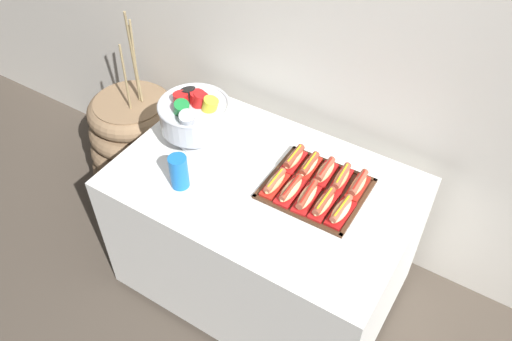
# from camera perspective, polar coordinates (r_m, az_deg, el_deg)

# --- Properties ---
(ground_plane) EXTENTS (10.00, 10.00, 0.00)m
(ground_plane) POSITION_cam_1_polar(r_m,az_deg,el_deg) (2.82, 0.72, -11.97)
(ground_plane) COLOR #4C4238
(back_wall) EXTENTS (6.00, 0.10, 2.60)m
(back_wall) POSITION_cam_1_polar(r_m,az_deg,el_deg) (2.32, 8.87, 17.20)
(back_wall) COLOR silver
(back_wall) RESTS_ON ground_plane
(buffet_table) EXTENTS (1.27, 0.83, 0.76)m
(buffet_table) POSITION_cam_1_polar(r_m,az_deg,el_deg) (2.49, 0.80, -6.91)
(buffet_table) COLOR white
(buffet_table) RESTS_ON ground_plane
(floor_vase) EXTENTS (0.58, 0.58, 1.19)m
(floor_vase) POSITION_cam_1_polar(r_m,az_deg,el_deg) (3.14, -12.65, 2.61)
(floor_vase) COLOR #896B4C
(floor_vase) RESTS_ON ground_plane
(serving_tray) EXTENTS (0.41, 0.36, 0.01)m
(serving_tray) POSITION_cam_1_polar(r_m,az_deg,el_deg) (2.20, 6.52, -2.00)
(serving_tray) COLOR #472B19
(serving_tray) RESTS_ON buffet_table
(hot_dog_0) EXTENTS (0.06, 0.16, 0.06)m
(hot_dog_0) POSITION_cam_1_polar(r_m,az_deg,el_deg) (2.17, 2.07, -1.34)
(hot_dog_0) COLOR red
(hot_dog_0) RESTS_ON serving_tray
(hot_dog_1) EXTENTS (0.07, 0.18, 0.06)m
(hot_dog_1) POSITION_cam_1_polar(r_m,az_deg,el_deg) (2.15, 3.80, -2.11)
(hot_dog_1) COLOR red
(hot_dog_1) RESTS_ON serving_tray
(hot_dog_2) EXTENTS (0.08, 0.18, 0.06)m
(hot_dog_2) POSITION_cam_1_polar(r_m,az_deg,el_deg) (2.12, 5.58, -2.83)
(hot_dog_2) COLOR red
(hot_dog_2) RESTS_ON serving_tray
(hot_dog_3) EXTENTS (0.06, 0.17, 0.06)m
(hot_dog_3) POSITION_cam_1_polar(r_m,az_deg,el_deg) (2.10, 7.39, -3.58)
(hot_dog_3) COLOR red
(hot_dog_3) RESTS_ON serving_tray
(hot_dog_4) EXTENTS (0.07, 0.16, 0.06)m
(hot_dog_4) POSITION_cam_1_polar(r_m,az_deg,el_deg) (2.09, 9.24, -4.37)
(hot_dog_4) COLOR #B21414
(hot_dog_4) RESTS_ON serving_tray
(hot_dog_5) EXTENTS (0.06, 0.16, 0.06)m
(hot_dog_5) POSITION_cam_1_polar(r_m,az_deg,el_deg) (2.27, 4.15, 1.29)
(hot_dog_5) COLOR red
(hot_dog_5) RESTS_ON serving_tray
(hot_dog_6) EXTENTS (0.06, 0.16, 0.06)m
(hot_dog_6) POSITION_cam_1_polar(r_m,az_deg,el_deg) (2.25, 5.82, 0.52)
(hot_dog_6) COLOR red
(hot_dog_6) RESTS_ON serving_tray
(hot_dog_7) EXTENTS (0.07, 0.16, 0.06)m
(hot_dog_7) POSITION_cam_1_polar(r_m,az_deg,el_deg) (2.23, 7.53, -0.13)
(hot_dog_7) COLOR red
(hot_dog_7) RESTS_ON serving_tray
(hot_dog_8) EXTENTS (0.07, 0.17, 0.06)m
(hot_dog_8) POSITION_cam_1_polar(r_m,az_deg,el_deg) (2.21, 9.27, -0.84)
(hot_dog_8) COLOR red
(hot_dog_8) RESTS_ON serving_tray
(hot_dog_9) EXTENTS (0.06, 0.16, 0.06)m
(hot_dog_9) POSITION_cam_1_polar(r_m,az_deg,el_deg) (2.20, 11.04, -1.55)
(hot_dog_9) COLOR red
(hot_dog_9) RESTS_ON serving_tray
(punch_bowl) EXTENTS (0.32, 0.32, 0.27)m
(punch_bowl) POSITION_cam_1_polar(r_m,az_deg,el_deg) (2.32, -6.74, 6.10)
(punch_bowl) COLOR silver
(punch_bowl) RESTS_ON buffet_table
(cup_stack) EXTENTS (0.08, 0.08, 0.15)m
(cup_stack) POSITION_cam_1_polar(r_m,az_deg,el_deg) (2.18, -8.40, -0.15)
(cup_stack) COLOR blue
(cup_stack) RESTS_ON buffet_table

